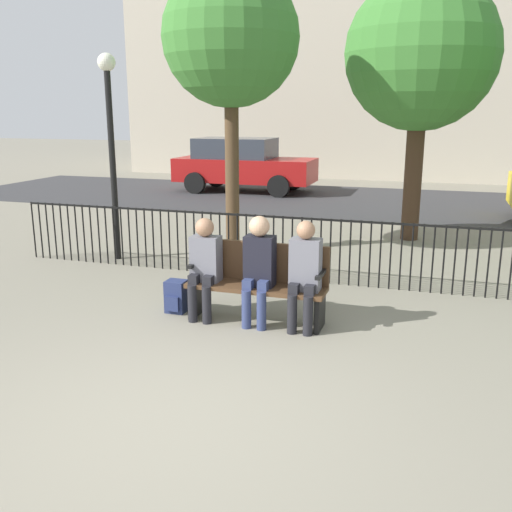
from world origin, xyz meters
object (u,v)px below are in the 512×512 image
at_px(park_bench, 258,280).
at_px(tree_0, 231,39).
at_px(seated_person_2, 304,270).
at_px(backpack, 176,297).
at_px(seated_person_0, 205,263).
at_px(parked_car_0, 242,164).
at_px(tree_1, 421,55).
at_px(seated_person_1, 259,264).
at_px(lamp_post, 110,124).

height_order(park_bench, tree_0, tree_0).
bearing_deg(tree_0, park_bench, -64.93).
height_order(seated_person_2, backpack, seated_person_2).
bearing_deg(backpack, seated_person_0, -9.59).
bearing_deg(seated_person_0, parked_car_0, 106.70).
distance_m(backpack, tree_0, 4.57).
xyz_separation_m(park_bench, seated_person_2, (0.58, -0.13, 0.20)).
xyz_separation_m(seated_person_2, parked_car_0, (-4.39, 10.63, 0.15)).
xyz_separation_m(seated_person_2, backpack, (-1.62, 0.07, -0.50)).
relative_size(park_bench, tree_0, 0.35).
relative_size(seated_person_0, backpack, 3.02).
xyz_separation_m(tree_1, parked_car_0, (-5.28, 5.42, -2.55)).
bearing_deg(seated_person_1, seated_person_0, -179.72).
distance_m(seated_person_1, seated_person_2, 0.54).
xyz_separation_m(seated_person_0, tree_1, (2.09, 5.21, 2.71)).
relative_size(park_bench, seated_person_0, 1.35).
distance_m(park_bench, lamp_post, 4.11).
relative_size(tree_0, lamp_post, 1.42).
bearing_deg(parked_car_0, tree_0, -72.25).
height_order(backpack, parked_car_0, parked_car_0).
bearing_deg(seated_person_2, tree_0, 122.35).
height_order(park_bench, seated_person_0, seated_person_0).
bearing_deg(park_bench, backpack, -176.89).
xyz_separation_m(park_bench, seated_person_1, (0.05, -0.12, 0.23)).
bearing_deg(parked_car_0, tree_1, -45.73).
bearing_deg(parked_car_0, seated_person_2, -67.54).
xyz_separation_m(tree_0, parked_car_0, (-2.39, 7.47, -2.69)).
relative_size(backpack, tree_0, 0.09).
bearing_deg(backpack, seated_person_2, -2.43).
relative_size(park_bench, seated_person_2, 1.31).
bearing_deg(park_bench, tree_0, 115.07).
distance_m(seated_person_2, tree_0, 4.70).
bearing_deg(backpack, tree_1, 63.96).
bearing_deg(seated_person_0, tree_1, 68.13).
height_order(backpack, tree_0, tree_0).
bearing_deg(backpack, parked_car_0, 104.70).
bearing_deg(seated_person_2, seated_person_1, 179.86).
distance_m(seated_person_1, backpack, 1.21).
xyz_separation_m(park_bench, parked_car_0, (-3.81, 10.50, 0.35)).
distance_m(park_bench, tree_1, 6.03).
relative_size(seated_person_1, lamp_post, 0.39).
distance_m(tree_0, tree_1, 3.55).
xyz_separation_m(seated_person_0, tree_0, (-0.80, 3.16, 2.85)).
bearing_deg(tree_1, lamp_post, -146.50).
distance_m(tree_0, parked_car_0, 8.29).
bearing_deg(tree_1, seated_person_1, -105.30).
bearing_deg(seated_person_2, park_bench, 167.84).
bearing_deg(tree_1, parked_car_0, 134.27).
relative_size(backpack, parked_car_0, 0.10).
relative_size(tree_1, parked_car_0, 1.14).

